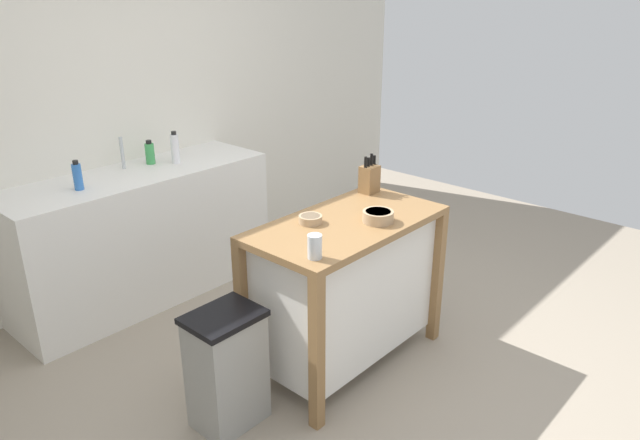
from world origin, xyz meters
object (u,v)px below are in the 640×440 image
(knife_block, at_px, (369,178))
(bowl_stoneware_deep, at_px, (378,216))
(bottle_spray_cleaner, at_px, (175,148))
(bowl_ceramic_wide, at_px, (310,219))
(bottle_hand_soap, at_px, (78,176))
(drinking_cup, at_px, (315,247))
(bottle_dish_soap, at_px, (150,153))
(kitchen_island, at_px, (346,284))
(trash_bin, at_px, (227,369))
(sink_faucet, at_px, (122,153))

(knife_block, distance_m, bowl_stoneware_deep, 0.49)
(bowl_stoneware_deep, bearing_deg, bottle_spray_cleaner, 93.76)
(bowl_stoneware_deep, relative_size, bowl_ceramic_wide, 1.32)
(bottle_hand_soap, bearing_deg, bowl_stoneware_deep, -62.66)
(drinking_cup, height_order, bottle_dish_soap, bottle_dish_soap)
(drinking_cup, distance_m, bottle_spray_cleaner, 1.81)
(bowl_stoneware_deep, relative_size, bottle_hand_soap, 0.91)
(drinking_cup, bearing_deg, kitchen_island, 21.93)
(kitchen_island, bearing_deg, drinking_cup, -158.07)
(bottle_dish_soap, height_order, bottle_spray_cleaner, bottle_spray_cleaner)
(bowl_stoneware_deep, distance_m, drinking_cup, 0.57)
(bowl_stoneware_deep, height_order, bottle_spray_cleaner, bottle_spray_cleaner)
(kitchen_island, distance_m, bowl_stoneware_deep, 0.46)
(kitchen_island, distance_m, knife_block, 0.69)
(bowl_stoneware_deep, relative_size, trash_bin, 0.27)
(bowl_ceramic_wide, bearing_deg, bowl_stoneware_deep, -45.30)
(bowl_ceramic_wide, relative_size, bottle_hand_soap, 0.69)
(knife_block, relative_size, drinking_cup, 2.07)
(bowl_ceramic_wide, bearing_deg, bottle_dish_soap, 89.30)
(bottle_spray_cleaner, bearing_deg, bowl_ceramic_wide, -95.86)
(bowl_stoneware_deep, bearing_deg, knife_block, 43.22)
(bowl_ceramic_wide, height_order, bottle_dish_soap, bottle_dish_soap)
(knife_block, bearing_deg, bottle_dish_soap, 111.96)
(kitchen_island, distance_m, bowl_ceramic_wide, 0.46)
(bowl_stoneware_deep, height_order, bottle_dish_soap, bottle_dish_soap)
(bowl_stoneware_deep, xyz_separation_m, trash_bin, (-0.92, 0.22, -0.61))
(bottle_hand_soap, xyz_separation_m, bottle_dish_soap, (0.62, 0.16, -0.01))
(bowl_stoneware_deep, bearing_deg, bowl_ceramic_wide, 134.70)
(bowl_stoneware_deep, bearing_deg, drinking_cup, -174.62)
(bowl_stoneware_deep, relative_size, sink_faucet, 0.77)
(kitchen_island, xyz_separation_m, bowl_ceramic_wide, (-0.16, 0.13, 0.42))
(knife_block, xyz_separation_m, drinking_cup, (-0.93, -0.39, -0.03))
(bowl_ceramic_wide, height_order, drinking_cup, drinking_cup)
(kitchen_island, xyz_separation_m, knife_block, (0.46, 0.20, 0.48))
(kitchen_island, distance_m, trash_bin, 0.84)
(sink_faucet, distance_m, bottle_dish_soap, 0.20)
(bowl_ceramic_wide, distance_m, bottle_spray_cleaner, 1.45)
(trash_bin, height_order, bottle_spray_cleaner, bottle_spray_cleaner)
(kitchen_island, relative_size, drinking_cup, 9.74)
(sink_faucet, bearing_deg, knife_block, -62.51)
(knife_block, xyz_separation_m, bottle_dish_soap, (-0.60, 1.48, 0.01))
(trash_bin, relative_size, bottle_spray_cleaner, 2.74)
(trash_bin, bearing_deg, knife_block, 5.01)
(sink_faucet, height_order, bottle_dish_soap, sink_faucet)
(knife_block, xyz_separation_m, bottle_hand_soap, (-1.21, 1.32, 0.02))
(bowl_stoneware_deep, relative_size, bottle_spray_cleaner, 0.74)
(sink_faucet, relative_size, bottle_spray_cleaner, 0.96)
(sink_faucet, distance_m, bottle_hand_soap, 0.47)
(sink_faucet, relative_size, bottle_dish_soap, 1.30)
(bottle_dish_soap, bearing_deg, sink_faucet, 169.88)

